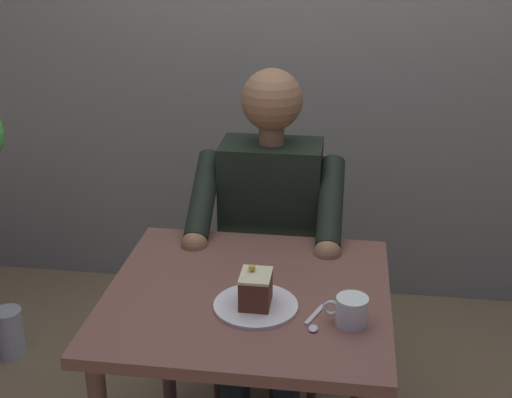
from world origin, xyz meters
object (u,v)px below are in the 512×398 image
object	(u,v)px
chair	(273,258)
seated_person	(268,238)
cake_slice	(256,289)
coffee_cup	(351,310)
dining_table	(248,321)
dessert_spoon	(314,322)

from	to	relation	value
chair	seated_person	size ratio (longest dim) A/B	0.71
chair	cake_slice	distance (m)	0.81
cake_slice	coffee_cup	bearing A→B (deg)	170.00
dining_table	seated_person	world-z (taller)	seated_person
cake_slice	coffee_cup	world-z (taller)	cake_slice
cake_slice	dessert_spoon	xyz separation A→B (m)	(-0.17, 0.06, -0.05)
cake_slice	dessert_spoon	bearing A→B (deg)	160.32
chair	dessert_spoon	size ratio (longest dim) A/B	6.30
cake_slice	coffee_cup	xyz separation A→B (m)	(-0.26, 0.05, -0.02)
seated_person	dessert_spoon	world-z (taller)	seated_person
dining_table	cake_slice	bearing A→B (deg)	112.88
chair	coffee_cup	world-z (taller)	chair
coffee_cup	dessert_spoon	xyz separation A→B (m)	(0.10, 0.01, -0.04)
dining_table	dessert_spoon	size ratio (longest dim) A/B	5.82
dining_table	chair	distance (m)	0.68
coffee_cup	dessert_spoon	world-z (taller)	coffee_cup
cake_slice	dining_table	bearing A→B (deg)	-67.12
dining_table	chair	size ratio (longest dim) A/B	0.92
chair	dessert_spoon	world-z (taller)	chair
seated_person	coffee_cup	xyz separation A→B (m)	(-0.30, 0.63, 0.11)
chair	coffee_cup	bearing A→B (deg)	110.52
cake_slice	coffee_cup	size ratio (longest dim) A/B	0.94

